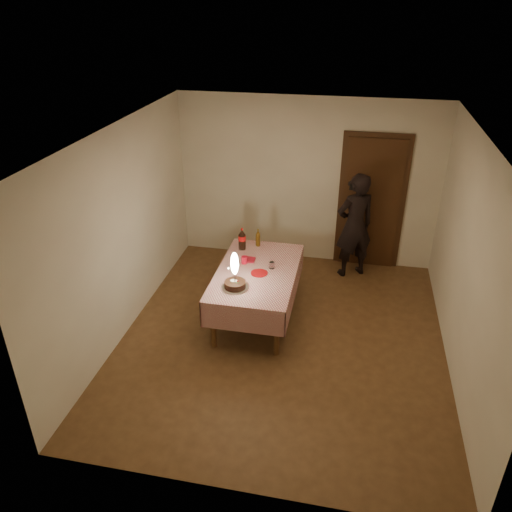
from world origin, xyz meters
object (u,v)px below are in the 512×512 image
red_plate (259,273)px  amber_bottle_left (258,238)px  clear_cup (272,265)px  cola_bottle (242,239)px  red_cup (244,260)px  birthday_cake (235,279)px  photographer (355,226)px  dining_table (257,277)px

red_plate → amber_bottle_left: bearing=102.5°
clear_cup → cola_bottle: size_ratio=0.28×
red_plate → red_cup: size_ratio=2.20×
red_cup → clear_cup: red_cup is taller
birthday_cake → clear_cup: size_ratio=5.33×
photographer → clear_cup: bearing=-127.5°
birthday_cake → photographer: 2.34m
clear_cup → red_cup: bearing=170.9°
red_cup → cola_bottle: bearing=107.0°
dining_table → photographer: size_ratio=1.06×
red_cup → dining_table: bearing=-39.3°
clear_cup → photographer: photographer is taller
red_cup → cola_bottle: cola_bottle is taller
birthday_cake → red_plate: bearing=60.9°
clear_cup → amber_bottle_left: (-0.31, 0.61, 0.07)m
cola_bottle → amber_bottle_left: bearing=37.1°
birthday_cake → amber_bottle_left: bearing=87.5°
dining_table → cola_bottle: (-0.32, 0.56, 0.25)m
dining_table → birthday_cake: bearing=-111.2°
photographer → cola_bottle: bearing=-150.2°
birthday_cake → amber_bottle_left: (0.05, 1.17, -0.01)m
red_plate → cola_bottle: (-0.37, 0.62, 0.15)m
clear_cup → cola_bottle: bearing=137.6°
amber_bottle_left → photographer: 1.51m
red_plate → photographer: 1.89m
birthday_cake → red_cup: birthday_cake is taller
red_plate → red_cup: red_cup is taller
dining_table → red_plate: red_plate is taller
birthday_cake → red_cup: bearing=92.2°
dining_table → clear_cup: clear_cup is taller
birthday_cake → photographer: bearing=53.9°
dining_table → clear_cup: 0.25m
birthday_cake → cola_bottle: size_ratio=1.51×
red_cup → photographer: size_ratio=0.06×
birthday_cake → amber_bottle_left: 1.17m
photographer → red_cup: bearing=-137.8°
birthday_cake → cola_bottle: 1.03m
birthday_cake → red_plate: birthday_cake is taller
red_plate → cola_bottle: bearing=120.6°
red_cup → amber_bottle_left: (0.07, 0.54, 0.07)m
dining_table → photographer: (1.20, 1.43, 0.21)m
cola_bottle → photographer: (1.52, 0.87, -0.04)m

